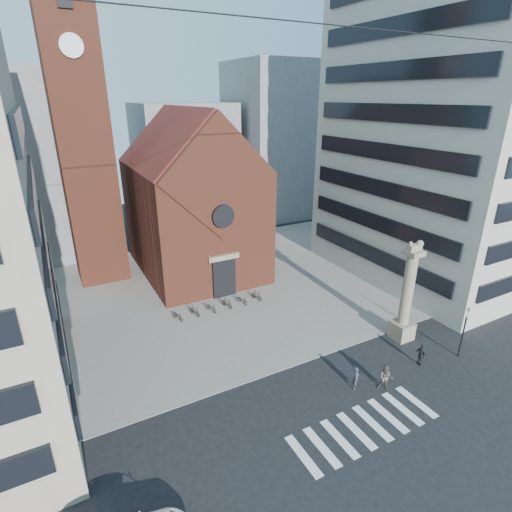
# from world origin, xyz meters

# --- Properties ---
(ground) EXTENTS (120.00, 120.00, 0.00)m
(ground) POSITION_xyz_m (0.00, 0.00, 0.00)
(ground) COLOR black
(ground) RESTS_ON ground
(piazza) EXTENTS (46.00, 30.00, 0.05)m
(piazza) POSITION_xyz_m (0.00, 19.00, 0.03)
(piazza) COLOR gray
(piazza) RESTS_ON ground
(zebra_crossing) EXTENTS (10.20, 3.20, 0.01)m
(zebra_crossing) POSITION_xyz_m (0.55, -3.00, 0.01)
(zebra_crossing) COLOR white
(zebra_crossing) RESTS_ON ground
(church) EXTENTS (12.00, 16.65, 18.00)m
(church) POSITION_xyz_m (0.00, 25.04, 7.98)
(church) COLOR brown
(church) RESTS_ON ground
(campanile) EXTENTS (5.50, 5.50, 31.20)m
(campanile) POSITION_xyz_m (-10.00, 28.00, 15.74)
(campanile) COLOR brown
(campanile) RESTS_ON ground
(building_right) EXTENTS (18.00, 22.00, 32.00)m
(building_right) POSITION_xyz_m (24.00, 12.00, 16.00)
(building_right) COLOR #BAB4A8
(building_right) RESTS_ON ground
(bg_block_mid) EXTENTS (14.00, 12.00, 18.00)m
(bg_block_mid) POSITION_xyz_m (6.00, 45.00, 9.00)
(bg_block_mid) COLOR gray
(bg_block_mid) RESTS_ON ground
(bg_block_right) EXTENTS (16.00, 14.00, 24.00)m
(bg_block_right) POSITION_xyz_m (22.00, 42.00, 12.00)
(bg_block_right) COLOR gray
(bg_block_right) RESTS_ON ground
(lion_column) EXTENTS (1.63, 1.60, 8.68)m
(lion_column) POSITION_xyz_m (10.01, 3.00, 3.46)
(lion_column) COLOR gray
(lion_column) RESTS_ON ground
(traffic_light) EXTENTS (0.13, 0.16, 4.30)m
(traffic_light) POSITION_xyz_m (12.00, -1.00, 2.29)
(traffic_light) COLOR black
(traffic_light) RESTS_ON ground
(pedestrian_0) EXTENTS (0.74, 0.69, 1.70)m
(pedestrian_0) POSITION_xyz_m (2.43, 0.00, 0.85)
(pedestrian_0) COLOR #2F2D3E
(pedestrian_0) RESTS_ON ground
(pedestrian_1) EXTENTS (1.14, 1.17, 1.89)m
(pedestrian_1) POSITION_xyz_m (4.12, -1.05, 0.95)
(pedestrian_1) COLOR #574C45
(pedestrian_1) RESTS_ON ground
(pedestrian_2) EXTENTS (0.46, 1.05, 1.78)m
(pedestrian_2) POSITION_xyz_m (8.48, -0.35, 0.89)
(pedestrian_2) COLOR #27262E
(pedestrian_2) RESTS_ON ground
(scooter_0) EXTENTS (0.97, 1.63, 0.81)m
(scooter_0) POSITION_xyz_m (-5.65, 14.62, 0.45)
(scooter_0) COLOR black
(scooter_0) RESTS_ON piazza
(scooter_1) EXTENTS (0.85, 1.55, 0.90)m
(scooter_1) POSITION_xyz_m (-4.02, 14.62, 0.50)
(scooter_1) COLOR black
(scooter_1) RESTS_ON piazza
(scooter_2) EXTENTS (0.97, 1.63, 0.81)m
(scooter_2) POSITION_xyz_m (-2.40, 14.62, 0.45)
(scooter_2) COLOR black
(scooter_2) RESTS_ON piazza
(scooter_3) EXTENTS (0.85, 1.55, 0.90)m
(scooter_3) POSITION_xyz_m (-0.77, 14.62, 0.50)
(scooter_3) COLOR black
(scooter_3) RESTS_ON piazza
(scooter_4) EXTENTS (0.97, 1.63, 0.81)m
(scooter_4) POSITION_xyz_m (0.85, 14.62, 0.45)
(scooter_4) COLOR black
(scooter_4) RESTS_ON piazza
(scooter_5) EXTENTS (0.85, 1.55, 0.90)m
(scooter_5) POSITION_xyz_m (2.48, 14.62, 0.50)
(scooter_5) COLOR black
(scooter_5) RESTS_ON piazza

